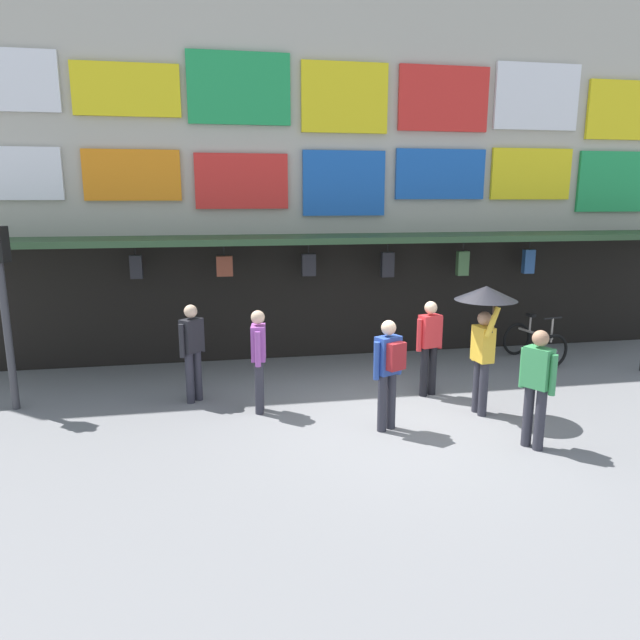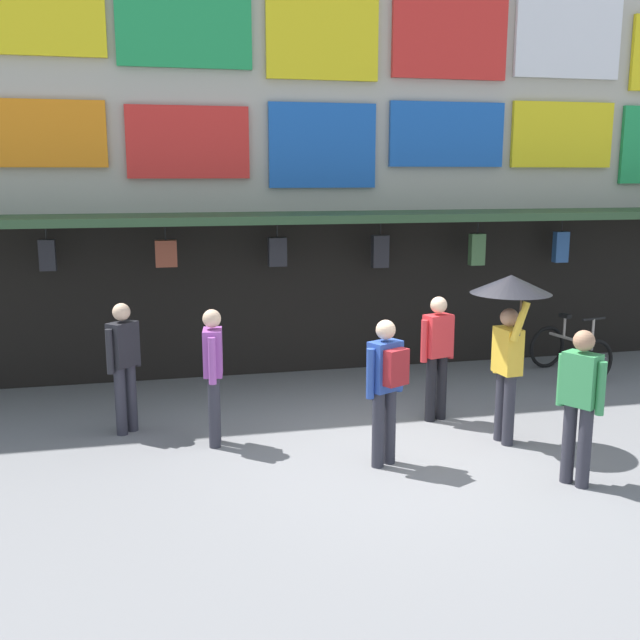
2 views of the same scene
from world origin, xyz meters
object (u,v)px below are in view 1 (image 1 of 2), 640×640
at_px(traffic_light_near, 1,280).
at_px(pedestrian_in_green, 429,343).
at_px(pedestrian_in_red, 192,348).
at_px(pedestrian_in_black, 389,367).
at_px(pedestrian_with_umbrella, 485,314).
at_px(pedestrian_in_purple, 259,355).
at_px(bicycle_parked, 534,343).
at_px(pedestrian_in_white, 538,380).

xyz_separation_m(traffic_light_near, pedestrian_in_green, (6.92, -0.58, -1.19)).
relative_size(traffic_light_near, pedestrian_in_red, 1.90).
height_order(pedestrian_in_black, pedestrian_in_red, same).
distance_m(pedestrian_with_umbrella, pedestrian_in_green, 1.30).
relative_size(pedestrian_in_black, pedestrian_in_red, 1.00).
distance_m(pedestrian_in_black, pedestrian_in_green, 1.77).
bearing_deg(pedestrian_in_purple, pedestrian_in_red, 147.46).
bearing_deg(pedestrian_in_purple, pedestrian_with_umbrella, -11.73).
distance_m(pedestrian_in_black, pedestrian_in_red, 3.38).
height_order(bicycle_parked, pedestrian_in_white, pedestrian_in_white).
distance_m(traffic_light_near, pedestrian_in_green, 7.04).
relative_size(pedestrian_in_black, pedestrian_with_umbrella, 0.81).
distance_m(pedestrian_with_umbrella, pedestrian_in_purple, 3.61).
height_order(bicycle_parked, pedestrian_in_purple, pedestrian_in_purple).
distance_m(bicycle_parked, pedestrian_in_red, 7.11).
relative_size(pedestrian_in_black, pedestrian_in_white, 1.00).
bearing_deg(pedestrian_in_purple, pedestrian_in_green, 5.00).
relative_size(bicycle_parked, pedestrian_in_black, 0.76).
height_order(pedestrian_with_umbrella, pedestrian_in_purple, pedestrian_with_umbrella).
distance_m(pedestrian_in_black, pedestrian_in_purple, 2.12).
distance_m(pedestrian_in_purple, pedestrian_in_green, 2.98).
bearing_deg(traffic_light_near, bicycle_parked, 5.80).
relative_size(pedestrian_with_umbrella, pedestrian_in_green, 1.24).
bearing_deg(traffic_light_near, pedestrian_in_red, -3.21).
xyz_separation_m(bicycle_parked, pedestrian_in_white, (-2.29, -3.87, 0.59)).
xyz_separation_m(pedestrian_in_black, pedestrian_in_white, (1.83, -0.94, 0.00)).
height_order(pedestrian_with_umbrella, pedestrian_in_white, pedestrian_with_umbrella).
bearing_deg(pedestrian_in_purple, bicycle_parked, 17.25).
relative_size(bicycle_parked, pedestrian_with_umbrella, 0.61).
relative_size(pedestrian_in_purple, pedestrian_in_green, 1.00).
bearing_deg(pedestrian_in_red, pedestrian_in_purple, -32.54).
xyz_separation_m(pedestrian_with_umbrella, pedestrian_in_red, (-4.53, 1.40, -0.69)).
xyz_separation_m(pedestrian_in_black, pedestrian_in_purple, (-1.82, 1.09, -0.04)).
xyz_separation_m(pedestrian_in_purple, pedestrian_in_white, (3.65, -2.03, 0.04)).
relative_size(pedestrian_in_black, pedestrian_in_purple, 1.00).
height_order(pedestrian_in_black, pedestrian_in_white, same).
bearing_deg(pedestrian_in_black, pedestrian_in_red, 148.45).
bearing_deg(pedestrian_in_black, pedestrian_in_white, -27.13).
bearing_deg(traffic_light_near, pedestrian_in_green, -4.78).
distance_m(pedestrian_in_black, pedestrian_with_umbrella, 1.81).
height_order(pedestrian_in_red, pedestrian_in_green, same).
bearing_deg(pedestrian_in_white, pedestrian_in_green, 106.56).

